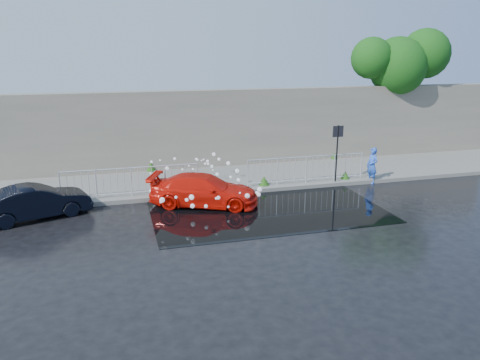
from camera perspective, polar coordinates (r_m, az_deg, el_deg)
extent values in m
plane|color=black|center=(15.51, 2.60, -4.91)|extent=(90.00, 90.00, 0.00)
cube|color=slate|center=(20.07, -1.74, 0.17)|extent=(30.00, 4.00, 0.15)
cube|color=slate|center=(18.20, -0.27, -1.45)|extent=(30.00, 0.25, 0.16)
cube|color=#686557|center=(21.77, -3.14, 6.32)|extent=(30.00, 0.60, 3.50)
cube|color=black|center=(16.55, 3.20, -3.54)|extent=(8.00, 5.00, 0.01)
cylinder|color=black|center=(19.46, 11.70, 2.92)|extent=(0.06, 0.06, 2.50)
cube|color=black|center=(19.27, 11.87, 5.82)|extent=(0.45, 0.04, 0.45)
cylinder|color=#332114|center=(26.50, 18.24, 8.57)|extent=(0.36, 0.36, 5.00)
sphere|color=#104411|center=(25.41, 18.69, 13.02)|extent=(2.91, 2.91, 2.91)
sphere|color=#104411|center=(26.25, 21.62, 14.13)|extent=(2.51, 2.51, 2.51)
sphere|color=#104411|center=(24.60, 15.77, 14.12)|extent=(2.04, 2.04, 2.04)
cylinder|color=silver|center=(17.92, -21.10, -0.75)|extent=(0.05, 0.05, 1.10)
cylinder|color=silver|center=(18.05, -5.16, 0.38)|extent=(0.05, 0.05, 1.10)
cylinder|color=silver|center=(17.68, -13.20, 1.44)|extent=(5.00, 0.04, 0.04)
cylinder|color=silver|center=(17.93, -13.01, -1.51)|extent=(5.00, 0.04, 0.04)
cylinder|color=silver|center=(18.49, 0.95, 0.82)|extent=(0.05, 0.05, 1.10)
cylinder|color=silver|center=(20.41, 14.57, 1.74)|extent=(0.05, 0.05, 1.10)
cylinder|color=silver|center=(19.19, 8.16, 2.82)|extent=(5.00, 0.04, 0.04)
cylinder|color=silver|center=(19.42, 8.05, 0.09)|extent=(5.00, 0.04, 0.04)
cone|color=#194111|center=(18.01, -18.75, -1.75)|extent=(0.40, 0.40, 0.32)
cone|color=#194111|center=(18.13, -6.71, -0.92)|extent=(0.36, 0.36, 0.29)
cone|color=#194111|center=(18.83, 2.95, -0.08)|extent=(0.44, 0.44, 0.36)
cone|color=#194111|center=(20.21, 12.70, 0.61)|extent=(0.38, 0.38, 0.33)
cone|color=#194111|center=(21.38, -10.79, 1.65)|extent=(0.42, 0.42, 0.41)
cone|color=#194111|center=(23.77, 11.38, 2.92)|extent=(0.34, 0.34, 0.31)
sphere|color=white|center=(17.52, -10.48, -1.55)|extent=(0.08, 0.08, 0.08)
sphere|color=white|center=(18.03, -2.13, -0.73)|extent=(0.14, 0.14, 0.14)
sphere|color=white|center=(19.24, -4.27, 2.00)|extent=(0.10, 0.10, 0.10)
sphere|color=white|center=(19.55, -10.74, 2.20)|extent=(0.11, 0.11, 0.11)
sphere|color=white|center=(17.56, -9.59, -1.18)|extent=(0.13, 0.13, 0.13)
sphere|color=white|center=(19.44, -9.73, 2.39)|extent=(0.08, 0.08, 0.08)
sphere|color=white|center=(18.59, -10.25, 0.47)|extent=(0.09, 0.09, 0.09)
sphere|color=white|center=(18.45, -7.88, 0.32)|extent=(0.15, 0.15, 0.15)
sphere|color=white|center=(19.79, -4.47, 2.52)|extent=(0.07, 0.07, 0.07)
sphere|color=white|center=(18.74, -3.34, 1.21)|extent=(0.06, 0.06, 0.06)
sphere|color=white|center=(19.51, -1.43, 2.05)|extent=(0.17, 0.17, 0.17)
sphere|color=white|center=(18.57, -2.82, 0.72)|extent=(0.14, 0.14, 0.14)
sphere|color=white|center=(17.91, -4.72, -0.89)|extent=(0.07, 0.07, 0.07)
sphere|color=white|center=(19.12, -6.25, 1.75)|extent=(0.06, 0.06, 0.06)
sphere|color=white|center=(18.71, -1.15, 0.37)|extent=(0.10, 0.10, 0.10)
sphere|color=white|center=(19.51, -7.98, 2.59)|extent=(0.12, 0.12, 0.12)
sphere|color=white|center=(17.94, -2.11, -1.36)|extent=(0.09, 0.09, 0.09)
sphere|color=white|center=(18.44, -0.20, 0.03)|extent=(0.14, 0.14, 0.14)
sphere|color=white|center=(19.96, -3.22, 3.15)|extent=(0.16, 0.16, 0.16)
sphere|color=white|center=(18.52, -10.27, 1.01)|extent=(0.09, 0.09, 0.09)
sphere|color=white|center=(18.90, -7.04, 1.30)|extent=(0.08, 0.08, 0.08)
sphere|color=white|center=(18.11, -6.50, -0.33)|extent=(0.17, 0.17, 0.17)
sphere|color=white|center=(18.37, -5.05, 0.45)|extent=(0.15, 0.15, 0.15)
sphere|color=white|center=(18.91, -8.89, 1.43)|extent=(0.16, 0.16, 0.16)
sphere|color=white|center=(19.71, -4.72, 2.38)|extent=(0.07, 0.07, 0.07)
sphere|color=white|center=(18.16, -0.65, -0.65)|extent=(0.17, 0.17, 0.17)
sphere|color=white|center=(19.84, -5.21, 2.47)|extent=(0.09, 0.09, 0.09)
sphere|color=white|center=(18.91, -5.77, 1.33)|extent=(0.08, 0.08, 0.08)
sphere|color=white|center=(18.45, -10.06, 0.26)|extent=(0.08, 0.08, 0.08)
sphere|color=white|center=(18.54, -10.84, 0.82)|extent=(0.08, 0.08, 0.08)
sphere|color=white|center=(18.06, -7.80, -0.11)|extent=(0.12, 0.12, 0.12)
sphere|color=white|center=(18.21, -4.82, -0.54)|extent=(0.13, 0.13, 0.13)
sphere|color=white|center=(19.63, -2.58, 2.55)|extent=(0.13, 0.13, 0.13)
sphere|color=white|center=(19.44, -3.98, 2.30)|extent=(0.12, 0.12, 0.12)
sphere|color=white|center=(17.83, -4.86, -0.72)|extent=(0.08, 0.08, 0.08)
sphere|color=white|center=(18.43, -10.67, 0.68)|extent=(0.07, 0.07, 0.07)
sphere|color=white|center=(18.12, -1.23, -0.68)|extent=(0.13, 0.13, 0.13)
sphere|color=white|center=(17.58, -10.73, -1.30)|extent=(0.17, 0.17, 0.17)
sphere|color=white|center=(17.98, -3.95, -0.92)|extent=(0.12, 0.12, 0.12)
sphere|color=white|center=(19.04, -3.91, 1.97)|extent=(0.10, 0.10, 0.10)
sphere|color=white|center=(18.74, -0.35, 1.11)|extent=(0.17, 0.17, 0.17)
sphere|color=white|center=(19.45, -5.36, 2.56)|extent=(0.10, 0.10, 0.10)
sphere|color=white|center=(18.36, -0.46, -0.64)|extent=(0.15, 0.15, 0.15)
sphere|color=white|center=(19.17, -3.47, 1.66)|extent=(0.14, 0.14, 0.14)
sphere|color=white|center=(15.19, -0.01, -1.58)|extent=(0.07, 0.07, 0.07)
sphere|color=white|center=(16.30, 0.97, -3.02)|extent=(0.17, 0.17, 0.17)
sphere|color=white|center=(15.99, 0.89, -1.95)|extent=(0.17, 0.17, 0.17)
sphere|color=white|center=(14.83, 2.30, -1.77)|extent=(0.14, 0.14, 0.14)
sphere|color=white|center=(15.41, 2.07, -1.54)|extent=(0.10, 0.10, 0.10)
sphere|color=white|center=(14.97, -9.47, -2.42)|extent=(0.17, 0.17, 0.17)
sphere|color=white|center=(15.87, -5.82, -3.17)|extent=(0.16, 0.16, 0.16)
sphere|color=white|center=(15.66, -4.18, -3.21)|extent=(0.13, 0.13, 0.13)
sphere|color=white|center=(14.79, -9.42, -2.30)|extent=(0.11, 0.11, 0.11)
sphere|color=white|center=(14.99, -2.64, -2.17)|extent=(0.12, 0.12, 0.12)
sphere|color=white|center=(15.56, 2.41, -1.15)|extent=(0.17, 0.17, 0.17)
sphere|color=white|center=(15.39, -6.51, -2.43)|extent=(0.12, 0.12, 0.12)
sphere|color=white|center=(15.25, -9.63, -2.67)|extent=(0.08, 0.08, 0.08)
sphere|color=white|center=(14.54, -5.94, -2.08)|extent=(0.16, 0.16, 0.16)
sphere|color=white|center=(15.60, -2.93, -2.26)|extent=(0.08, 0.08, 0.08)
sphere|color=white|center=(15.91, -1.44, -3.30)|extent=(0.09, 0.09, 0.09)
sphere|color=white|center=(15.30, -5.90, -2.14)|extent=(0.16, 0.16, 0.16)
sphere|color=white|center=(14.49, -7.82, -2.10)|extent=(0.10, 0.10, 0.10)
imported|color=red|center=(16.81, -4.40, -1.25)|extent=(4.19, 2.91, 1.13)
imported|color=black|center=(16.91, -23.60, -2.46)|extent=(3.63, 2.26, 1.13)
imported|color=blue|center=(20.25, 15.81, 1.71)|extent=(0.47, 0.61, 1.51)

